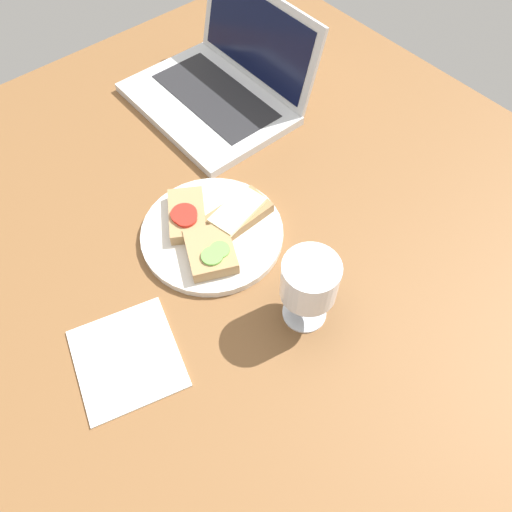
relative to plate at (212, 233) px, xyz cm
name	(u,v)px	position (x,y,z in cm)	size (l,w,h in cm)	color
wooden_table	(228,269)	(6.36, -1.67, -2.23)	(140.00, 140.00, 3.00)	brown
plate	(212,233)	(0.00, 0.00, 0.00)	(24.80, 24.80, 1.46)	silver
sandwich_with_cheese	(238,214)	(0.78, 5.15, 2.02)	(7.18, 11.95, 2.74)	#937047
sandwich_with_tomato	(186,216)	(-4.73, -1.99, 2.03)	(12.44, 10.99, 2.86)	#A88456
sandwich_with_cucumber	(211,252)	(4.15, -3.26, 2.04)	(11.59, 10.79, 2.94)	#A88456
wine_glass	(309,283)	(21.48, 1.87, 8.79)	(8.43, 8.43, 13.72)	white
laptop	(220,86)	(-27.90, 23.71, 2.81)	(34.44, 28.64, 19.64)	silver
napkin	(127,358)	(9.93, -23.66, -0.53)	(15.98, 14.92, 0.40)	white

